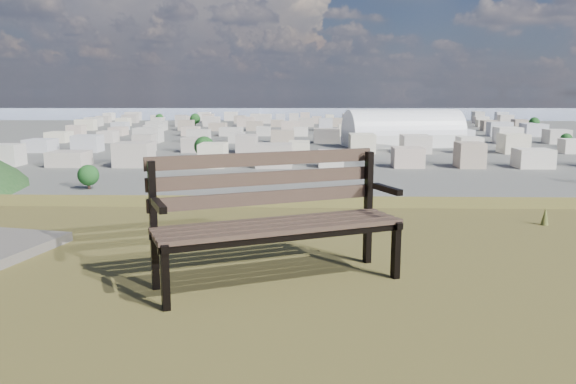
{
  "coord_description": "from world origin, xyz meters",
  "views": [
    {
      "loc": [
        -0.04,
        -2.4,
        26.31
      ],
      "look_at": [
        -0.2,
        3.35,
        25.3
      ],
      "focal_mm": 35.0,
      "sensor_mm": 36.0,
      "label": 1
    }
  ],
  "objects": [
    {
      "name": "park_bench",
      "position": [
        -0.24,
        1.44,
        25.51
      ],
      "size": [
        1.78,
        1.18,
        0.89
      ],
      "rotation": [
        0.0,
        0.0,
        0.41
      ],
      "color": "#423026",
      "rests_on": "hilltop_mesa"
    },
    {
      "name": "arena",
      "position": [
        49.31,
        281.17,
        5.7
      ],
      "size": [
        61.14,
        35.99,
        24.18
      ],
      "rotation": [
        0.0,
        0.0,
        0.22
      ],
      "color": "silver",
      "rests_on": "ground"
    },
    {
      "name": "city_blocks",
      "position": [
        0.0,
        394.44,
        3.5
      ],
      "size": [
        395.0,
        361.0,
        7.0
      ],
      "color": "beige",
      "rests_on": "ground"
    },
    {
      "name": "city_trees",
      "position": [
        -26.39,
        319.0,
        4.83
      ],
      "size": [
        406.52,
        387.2,
        9.98
      ],
      "color": "#301F18",
      "rests_on": "ground"
    },
    {
      "name": "bay_water",
      "position": [
        0.0,
        900.0,
        0.0
      ],
      "size": [
        2400.0,
        700.0,
        0.12
      ],
      "primitive_type": "cube",
      "color": "gray",
      "rests_on": "ground"
    },
    {
      "name": "far_hills",
      "position": [
        -60.92,
        1402.93,
        25.47
      ],
      "size": [
        2050.0,
        340.0,
        60.0
      ],
      "color": "#9DA5C3",
      "rests_on": "ground"
    }
  ]
}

